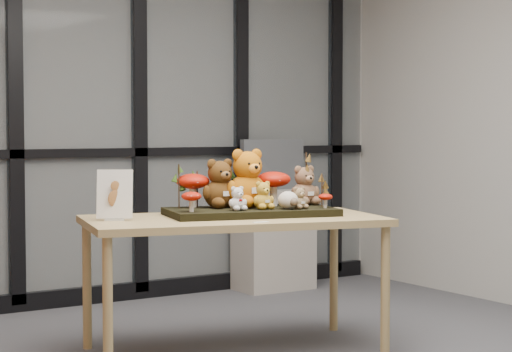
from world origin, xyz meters
TOP-DOWN VIEW (x-y plane):
  - room_shell at (0.00, 0.00)m, footprint 5.00×5.00m
  - glass_partition at (-0.00, 2.47)m, footprint 4.90×0.06m
  - display_table at (0.18, 0.74)m, footprint 1.73×1.15m
  - diorama_tray at (0.31, 0.76)m, footprint 0.99×0.66m
  - bear_pooh_yellow at (0.33, 0.84)m, footprint 0.33×0.31m
  - bear_brown_medium at (0.19, 0.90)m, footprint 0.27×0.25m
  - bear_tan_back at (0.69, 0.79)m, footprint 0.23×0.21m
  - bear_small_yellow at (0.33, 0.68)m, footprint 0.15×0.14m
  - bear_white_bow at (0.17, 0.68)m, footprint 0.13×0.12m
  - bear_beige_small at (0.51, 0.59)m, footprint 0.12×0.11m
  - plush_cream_hedgehog at (0.45, 0.61)m, footprint 0.10×0.09m
  - mushroom_back_left at (0.06, 0.98)m, footprint 0.19×0.19m
  - mushroom_back_right at (0.50, 0.83)m, footprint 0.19×0.19m
  - mushroom_front_left at (-0.07, 0.75)m, footprint 0.11×0.11m
  - mushroom_front_right at (0.66, 0.56)m, footprint 0.08×0.08m
  - sprig_green_far_left at (-0.03, 0.97)m, footprint 0.05×0.05m
  - sprig_green_mid_left at (0.10, 0.99)m, footprint 0.05×0.05m
  - sprig_dry_far_right at (0.69, 0.77)m, footprint 0.05×0.05m
  - sprig_dry_mid_right at (0.70, 0.64)m, footprint 0.05×0.05m
  - sprig_green_centre at (0.29, 0.95)m, footprint 0.05×0.05m
  - sign_holder at (-0.44, 0.91)m, footprint 0.19×0.14m
  - label_card at (0.15, 0.42)m, footprint 0.09×0.03m
  - cabinet at (1.46, 2.26)m, footprint 0.57×0.33m
  - monitor at (1.46, 2.28)m, footprint 0.54×0.06m

SIDE VIEW (x-z plane):
  - cabinet at x=1.46m, z-range 0.00..0.76m
  - display_table at x=0.18m, z-range 0.30..1.05m
  - label_card at x=0.15m, z-range 0.74..0.74m
  - diorama_tray at x=0.31m, z-range 0.74..0.78m
  - mushroom_front_right at x=0.66m, z-range 0.78..0.87m
  - plush_cream_hedgehog at x=0.45m, z-range 0.78..0.89m
  - mushroom_front_left at x=-0.07m, z-range 0.78..0.90m
  - bear_beige_small at x=0.51m, z-range 0.78..0.91m
  - bear_white_bow at x=0.17m, z-range 0.78..0.92m
  - sign_holder at x=-0.44m, z-range 0.73..0.99m
  - bear_small_yellow at x=0.33m, z-range 0.78..0.95m
  - sprig_dry_mid_right at x=0.70m, z-range 0.78..0.96m
  - sprig_green_mid_left at x=0.10m, z-range 0.78..0.98m
  - sprig_green_centre at x=0.29m, z-range 0.78..0.98m
  - mushroom_back_left at x=0.06m, z-range 0.78..0.99m
  - mushroom_back_right at x=0.50m, z-range 0.78..1.00m
  - sprig_green_far_left at x=-0.03m, z-range 0.78..1.02m
  - bear_tan_back at x=0.69m, z-range 0.78..1.03m
  - bear_brown_medium at x=0.19m, z-range 0.78..1.08m
  - sprig_dry_far_right at x=0.69m, z-range 0.78..1.08m
  - monitor at x=1.46m, z-range 0.76..1.14m
  - bear_pooh_yellow at x=0.33m, z-range 0.78..1.14m
  - glass_partition at x=0.00m, z-range 0.03..2.81m
  - room_shell at x=0.00m, z-range -0.82..4.18m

